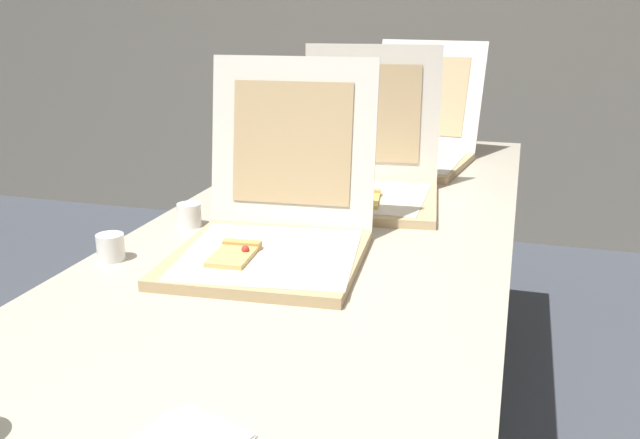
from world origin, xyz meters
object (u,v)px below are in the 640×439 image
object	(u,v)px
pizza_box_middle	(366,180)
cup_white_near_left	(111,247)
table	(332,239)
pizza_box_front	(272,230)
pizza_box_back	(410,146)
cup_white_near_center	(189,215)

from	to	relation	value
pizza_box_middle	cup_white_near_left	xyz separation A→B (m)	(-0.41, -0.59, -0.03)
cup_white_near_left	pizza_box_middle	bearing A→B (deg)	55.55
table	pizza_box_front	distance (m)	0.29
pizza_box_back	cup_white_near_center	size ratio (longest dim) A/B	9.58
pizza_box_front	pizza_box_middle	xyz separation A→B (m)	(0.09, 0.47, 0.00)
pizza_box_front	cup_white_near_left	world-z (taller)	pizza_box_front
pizza_box_front	pizza_box_back	distance (m)	0.98
table	pizza_box_front	size ratio (longest dim) A/B	4.84
pizza_box_front	pizza_box_middle	world-z (taller)	pizza_box_middle
pizza_box_middle	cup_white_near_left	bearing A→B (deg)	-131.46
cup_white_near_center	cup_white_near_left	bearing A→B (deg)	-101.77
pizza_box_back	cup_white_near_left	distance (m)	1.18
pizza_box_middle	table	bearing A→B (deg)	-106.35
cup_white_near_left	table	bearing A→B (deg)	45.73
pizza_box_middle	pizza_box_front	bearing A→B (deg)	-108.17
pizza_box_middle	pizza_box_back	distance (m)	0.50
pizza_box_front	cup_white_near_left	xyz separation A→B (m)	(-0.31, -0.12, -0.03)
cup_white_near_left	cup_white_near_center	bearing A→B (deg)	78.23
pizza_box_middle	pizza_box_back	bearing A→B (deg)	78.44
pizza_box_back	cup_white_near_left	world-z (taller)	pizza_box_back
pizza_box_back	cup_white_near_center	distance (m)	0.93
table	cup_white_near_center	bearing A→B (deg)	-158.03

